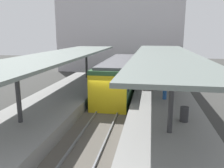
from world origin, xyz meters
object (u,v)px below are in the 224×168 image
at_px(commuter_train, 119,77).
at_px(litter_bin, 184,114).
at_px(platform_sign, 172,69).
at_px(passenger_near_bench, 165,88).
at_px(platform_bench, 149,84).

relative_size(commuter_train, litter_bin, 14.20).
bearing_deg(litter_bin, platform_sign, 90.09).
bearing_deg(passenger_near_bench, commuter_train, 132.80).
relative_size(platform_bench, litter_bin, 1.75).
height_order(platform_sign, litter_bin, platform_sign).
xyz_separation_m(commuter_train, passenger_near_bench, (3.87, -4.17, 0.11)).
distance_m(commuter_train, platform_bench, 3.17).
bearing_deg(commuter_train, litter_bin, -60.83).
distance_m(commuter_train, litter_bin, 9.55).
relative_size(platform_sign, litter_bin, 2.76).
distance_m(platform_bench, passenger_near_bench, 2.91).
xyz_separation_m(commuter_train, platform_bench, (2.78, -1.50, -0.26)).
relative_size(litter_bin, passenger_near_bench, 0.50).
bearing_deg(passenger_near_bench, platform_sign, 78.73).
height_order(commuter_train, platform_bench, commuter_train).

